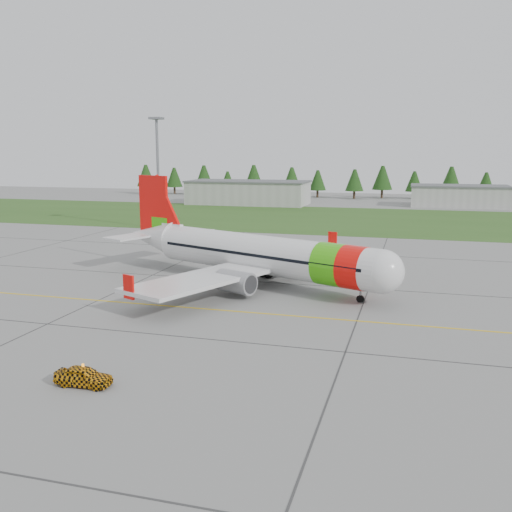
% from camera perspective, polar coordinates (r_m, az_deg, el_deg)
% --- Properties ---
extents(ground, '(320.00, 320.00, 0.00)m').
position_cam_1_polar(ground, '(44.51, -4.09, -8.37)').
color(ground, gray).
rests_on(ground, ground).
extents(aircraft, '(35.70, 33.90, 11.36)m').
position_cam_1_polar(aircraft, '(61.99, 0.09, 0.18)').
color(aircraft, silver).
rests_on(aircraft, ground).
extents(follow_me_car, '(1.29, 1.51, 3.63)m').
position_cam_1_polar(follow_me_car, '(37.18, -16.97, -9.71)').
color(follow_me_car, '#FFAB0E').
rests_on(follow_me_car, ground).
extents(service_van, '(1.82, 1.74, 4.63)m').
position_cam_1_polar(service_van, '(94.51, -4.81, 3.11)').
color(service_van, silver).
rests_on(service_van, ground).
extents(grass_strip, '(320.00, 50.00, 0.03)m').
position_cam_1_polar(grass_strip, '(123.27, 8.96, 3.66)').
color(grass_strip, '#30561E').
rests_on(grass_strip, ground).
extents(taxi_guideline, '(120.00, 0.25, 0.02)m').
position_cam_1_polar(taxi_guideline, '(51.75, -1.08, -5.62)').
color(taxi_guideline, gold).
rests_on(taxi_guideline, ground).
extents(hangar_west, '(32.00, 14.00, 6.00)m').
position_cam_1_polar(hangar_west, '(156.46, -0.78, 6.30)').
color(hangar_west, '#A8A8A3').
rests_on(hangar_west, ground).
extents(hangar_east, '(24.00, 12.00, 5.20)m').
position_cam_1_polar(hangar_east, '(158.37, 19.65, 5.61)').
color(hangar_east, '#A8A8A3').
rests_on(hangar_east, ground).
extents(floodlight_mast, '(0.50, 0.50, 20.00)m').
position_cam_1_polar(floodlight_mast, '(108.16, -9.77, 8.01)').
color(floodlight_mast, slate).
rests_on(floodlight_mast, ground).
extents(treeline, '(160.00, 8.00, 10.00)m').
position_cam_1_polar(treeline, '(178.41, 11.20, 7.26)').
color(treeline, '#1C3F14').
rests_on(treeline, ground).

